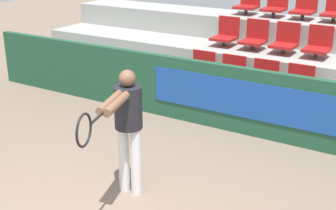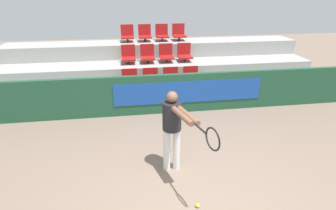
{
  "view_description": "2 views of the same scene",
  "coord_description": "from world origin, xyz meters",
  "px_view_note": "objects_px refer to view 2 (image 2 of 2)",
  "views": [
    {
      "loc": [
        2.83,
        -2.69,
        2.98
      ],
      "look_at": [
        -0.12,
        2.11,
        0.9
      ],
      "focal_mm": 50.0,
      "sensor_mm": 36.0,
      "label": 1
    },
    {
      "loc": [
        -0.83,
        -2.56,
        3.1
      ],
      "look_at": [
        -0.09,
        2.49,
        0.78
      ],
      "focal_mm": 28.0,
      "sensor_mm": 36.0,
      "label": 2
    }
  ],
  "objects_px": {
    "stadium_chair_0": "(130,81)",
    "stadium_chair_6": "(166,54)",
    "stadium_chair_3": "(191,78)",
    "stadium_chair_2": "(171,79)",
    "stadium_chair_8": "(127,35)",
    "tennis_player": "(174,125)",
    "tennis_ball": "(198,205)",
    "stadium_chair_5": "(148,55)",
    "stadium_chair_11": "(179,33)",
    "stadium_chair_7": "(185,54)",
    "stadium_chair_4": "(129,56)",
    "stadium_chair_10": "(162,34)",
    "stadium_chair_1": "(151,80)",
    "stadium_chair_9": "(145,34)"
  },
  "relations": [
    {
      "from": "stadium_chair_0",
      "to": "stadium_chair_2",
      "type": "xyz_separation_m",
      "value": [
        1.17,
        0.0,
        0.0
      ]
    },
    {
      "from": "stadium_chair_4",
      "to": "tennis_ball",
      "type": "bearing_deg",
      "value": -79.55
    },
    {
      "from": "stadium_chair_1",
      "to": "stadium_chair_8",
      "type": "xyz_separation_m",
      "value": [
        -0.59,
        2.05,
        0.93
      ]
    },
    {
      "from": "stadium_chair_2",
      "to": "stadium_chair_4",
      "type": "relative_size",
      "value": 1.0
    },
    {
      "from": "stadium_chair_7",
      "to": "stadium_chair_11",
      "type": "height_order",
      "value": "stadium_chair_11"
    },
    {
      "from": "stadium_chair_8",
      "to": "tennis_player",
      "type": "bearing_deg",
      "value": -82.22
    },
    {
      "from": "stadium_chair_1",
      "to": "stadium_chair_8",
      "type": "height_order",
      "value": "stadium_chair_8"
    },
    {
      "from": "stadium_chair_6",
      "to": "tennis_player",
      "type": "bearing_deg",
      "value": -96.24
    },
    {
      "from": "stadium_chair_11",
      "to": "tennis_player",
      "type": "distance_m",
      "value": 5.36
    },
    {
      "from": "stadium_chair_1",
      "to": "stadium_chair_2",
      "type": "height_order",
      "value": "same"
    },
    {
      "from": "stadium_chair_3",
      "to": "stadium_chair_10",
      "type": "bearing_deg",
      "value": 105.97
    },
    {
      "from": "stadium_chair_9",
      "to": "stadium_chair_11",
      "type": "distance_m",
      "value": 1.17
    },
    {
      "from": "stadium_chair_6",
      "to": "stadium_chair_7",
      "type": "relative_size",
      "value": 1.0
    },
    {
      "from": "stadium_chair_3",
      "to": "stadium_chair_4",
      "type": "distance_m",
      "value": 2.09
    },
    {
      "from": "stadium_chair_3",
      "to": "tennis_ball",
      "type": "relative_size",
      "value": 8.22
    },
    {
      "from": "stadium_chair_10",
      "to": "tennis_player",
      "type": "xyz_separation_m",
      "value": [
        -0.46,
        -5.22,
        -0.66
      ]
    },
    {
      "from": "stadium_chair_0",
      "to": "stadium_chair_11",
      "type": "distance_m",
      "value": 2.85
    },
    {
      "from": "stadium_chair_10",
      "to": "stadium_chair_11",
      "type": "distance_m",
      "value": 0.59
    },
    {
      "from": "stadium_chair_10",
      "to": "tennis_player",
      "type": "relative_size",
      "value": 0.35
    },
    {
      "from": "stadium_chair_8",
      "to": "tennis_player",
      "type": "xyz_separation_m",
      "value": [
        0.71,
        -5.22,
        -0.66
      ]
    },
    {
      "from": "stadium_chair_2",
      "to": "stadium_chair_6",
      "type": "relative_size",
      "value": 1.0
    },
    {
      "from": "stadium_chair_10",
      "to": "tennis_ball",
      "type": "bearing_deg",
      "value": -92.13
    },
    {
      "from": "tennis_player",
      "to": "stadium_chair_4",
      "type": "bearing_deg",
      "value": 82.68
    },
    {
      "from": "stadium_chair_0",
      "to": "tennis_player",
      "type": "height_order",
      "value": "tennis_player"
    },
    {
      "from": "stadium_chair_4",
      "to": "stadium_chair_6",
      "type": "distance_m",
      "value": 1.17
    },
    {
      "from": "stadium_chair_1",
      "to": "stadium_chair_6",
      "type": "bearing_deg",
      "value": 60.21
    },
    {
      "from": "stadium_chair_11",
      "to": "stadium_chair_10",
      "type": "bearing_deg",
      "value": 180.0
    },
    {
      "from": "stadium_chair_7",
      "to": "stadium_chair_5",
      "type": "bearing_deg",
      "value": 180.0
    },
    {
      "from": "stadium_chair_2",
      "to": "stadium_chair_1",
      "type": "bearing_deg",
      "value": 180.0
    },
    {
      "from": "stadium_chair_2",
      "to": "stadium_chair_3",
      "type": "relative_size",
      "value": 1.0
    },
    {
      "from": "stadium_chair_3",
      "to": "stadium_chair_11",
      "type": "height_order",
      "value": "stadium_chair_11"
    },
    {
      "from": "stadium_chair_6",
      "to": "stadium_chair_4",
      "type": "bearing_deg",
      "value": 180.0
    },
    {
      "from": "stadium_chair_0",
      "to": "stadium_chair_11",
      "type": "bearing_deg",
      "value": 49.35
    },
    {
      "from": "stadium_chair_7",
      "to": "stadium_chair_3",
      "type": "bearing_deg",
      "value": -90.0
    },
    {
      "from": "stadium_chair_7",
      "to": "stadium_chair_4",
      "type": "bearing_deg",
      "value": 180.0
    },
    {
      "from": "stadium_chair_6",
      "to": "stadium_chair_11",
      "type": "distance_m",
      "value": 1.27
    },
    {
      "from": "stadium_chair_4",
      "to": "stadium_chair_5",
      "type": "height_order",
      "value": "same"
    },
    {
      "from": "stadium_chair_1",
      "to": "stadium_chair_5",
      "type": "distance_m",
      "value": 1.12
    },
    {
      "from": "stadium_chair_1",
      "to": "stadium_chair_9",
      "type": "relative_size",
      "value": 1.0
    },
    {
      "from": "stadium_chair_5",
      "to": "stadium_chair_6",
      "type": "bearing_deg",
      "value": 0.0
    },
    {
      "from": "stadium_chair_4",
      "to": "tennis_ball",
      "type": "height_order",
      "value": "stadium_chair_4"
    },
    {
      "from": "stadium_chair_0",
      "to": "stadium_chair_11",
      "type": "xyz_separation_m",
      "value": [
        1.76,
        2.05,
        0.93
      ]
    },
    {
      "from": "stadium_chair_0",
      "to": "stadium_chair_6",
      "type": "xyz_separation_m",
      "value": [
        1.17,
        1.02,
        0.46
      ]
    },
    {
      "from": "stadium_chair_11",
      "to": "stadium_chair_1",
      "type": "bearing_deg",
      "value": -119.79
    },
    {
      "from": "stadium_chair_0",
      "to": "stadium_chair_9",
      "type": "distance_m",
      "value": 2.32
    },
    {
      "from": "stadium_chair_0",
      "to": "stadium_chair_6",
      "type": "bearing_deg",
      "value": 41.13
    },
    {
      "from": "stadium_chair_7",
      "to": "tennis_ball",
      "type": "xyz_separation_m",
      "value": [
        -0.81,
        -5.11,
        -1.12
      ]
    },
    {
      "from": "stadium_chair_8",
      "to": "tennis_ball",
      "type": "distance_m",
      "value": 6.41
    },
    {
      "from": "stadium_chair_6",
      "to": "tennis_ball",
      "type": "relative_size",
      "value": 8.22
    },
    {
      "from": "stadium_chair_3",
      "to": "stadium_chair_0",
      "type": "bearing_deg",
      "value": 180.0
    }
  ]
}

